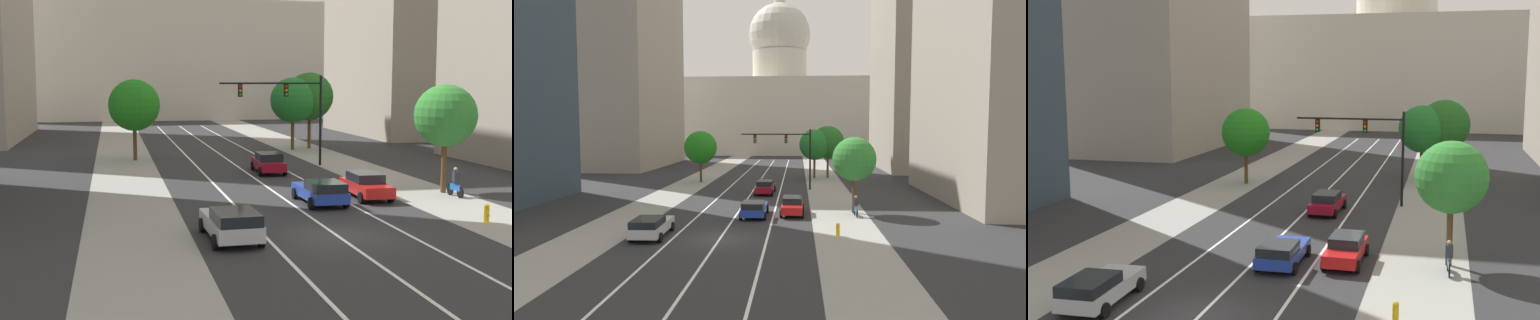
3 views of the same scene
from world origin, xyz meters
The scene contains 18 objects.
ground_plane centered at (0.00, 40.00, 0.00)m, with size 400.00×400.00×0.00m, color #2B2B2D.
sidewalk_left centered at (-8.53, 35.00, 0.01)m, with size 4.68×130.00×0.01m, color gray.
sidewalk_right centered at (8.53, 35.00, 0.01)m, with size 4.68×130.00×0.01m, color gray.
lane_stripe_left centered at (-3.10, 25.00, 0.01)m, with size 0.16×90.00×0.01m, color white.
lane_stripe_center centered at (0.00, 25.00, 0.01)m, with size 0.16×90.00×0.01m, color white.
lane_stripe_right centered at (3.10, 25.00, 0.01)m, with size 0.16×90.00×0.01m, color white.
capitol_building centered at (0.00, 96.60, 13.23)m, with size 53.10×28.47×41.48m.
car_silver centered at (-4.63, 0.11, 0.76)m, with size 2.25×4.80×1.42m.
car_red centered at (4.65, 8.71, 0.76)m, with size 1.99×4.61×1.45m.
car_blue centered at (1.55, 7.37, 0.72)m, with size 2.13×4.73×1.36m.
car_crimson centered at (1.55, 20.03, 0.77)m, with size 2.14×4.86×1.47m.
traffic_signal_mast centered at (4.01, 23.40, 4.99)m, with size 8.07×0.39×7.02m.
fire_hydrant centered at (7.80, 1.20, 0.46)m, with size 0.26×0.35×0.91m.
cyclist centered at (9.83, 8.00, 0.85)m, with size 0.38×1.70×1.72m.
street_tree_mid_right centered at (9.34, 36.14, 5.05)m, with size 4.62×4.62×7.37m.
street_tree_far_right centered at (7.42, 35.23, 4.72)m, with size 4.31×4.31×6.88m.
street_tree_near_left centered at (-7.61, 29.72, 4.58)m, with size 4.26×4.26×6.72m.
street_tree_near_right centered at (9.83, 9.49, 4.59)m, with size 3.70×3.70×6.46m.
Camera 3 is at (9.46, -22.89, 9.88)m, focal length 44.14 mm.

